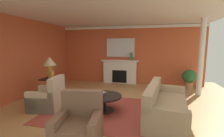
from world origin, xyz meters
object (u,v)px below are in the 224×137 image
sofa (165,107)px  coffee_table (104,99)px  side_table (51,87)px  fireplace (120,72)px  mantel_mirror (120,48)px  armchair_near_window (48,99)px  vase_mantel_right (131,57)px  potted_plant (189,78)px  armchair_facing_fireplace (79,128)px  table_lamp (50,63)px  vase_on_side_table (52,75)px

sofa → coffee_table: size_ratio=2.21×
sofa → side_table: size_ratio=3.16×
fireplace → coffee_table: bearing=-87.4°
mantel_mirror → armchair_near_window: bearing=-111.0°
sofa → vase_mantel_right: vase_mantel_right is taller
potted_plant → armchair_near_window: bearing=-144.2°
side_table → armchair_near_window: bearing=-60.5°
armchair_facing_fireplace → potted_plant: 5.42m
armchair_facing_fireplace → potted_plant: armchair_facing_fireplace is taller
table_lamp → potted_plant: bearing=25.0°
armchair_facing_fireplace → table_lamp: bearing=133.1°
fireplace → sofa: 3.94m
vase_mantel_right → sofa: bearing=-70.5°
potted_plant → coffee_table: bearing=-133.9°
armchair_near_window → armchair_facing_fireplace: (1.58, -1.33, 0.00)m
table_lamp → mantel_mirror: bearing=55.7°
mantel_mirror → armchair_near_window: mantel_mirror is taller
armchair_near_window → armchair_facing_fireplace: size_ratio=1.00×
side_table → table_lamp: (0.00, 0.00, 0.82)m
mantel_mirror → vase_mantel_right: (0.55, -0.17, -0.41)m
vase_mantel_right → potted_plant: (2.49, -0.37, -0.83)m
fireplace → vase_mantel_right: 0.96m
coffee_table → table_lamp: (-2.11, 0.67, 0.89)m
mantel_mirror → sofa: size_ratio=0.62×
fireplace → side_table: 3.38m
sofa → armchair_facing_fireplace: (-1.65, -1.47, 0.01)m
coffee_table → vase_mantel_right: bearing=83.3°
sofa → coffee_table: 1.63m
sofa → coffee_table: (-1.62, 0.09, 0.04)m
coffee_table → table_lamp: 2.39m
vase_on_side_table → sofa: bearing=-10.2°
sofa → side_table: 3.81m
armchair_near_window → potted_plant: 5.54m
mantel_mirror → vase_on_side_table: 3.61m
coffee_table → vase_on_side_table: bearing=164.3°
armchair_facing_fireplace → side_table: (-2.09, 2.23, 0.09)m
armchair_facing_fireplace → coffee_table: armchair_facing_fireplace is taller
table_lamp → armchair_near_window: bearing=-60.5°
armchair_near_window → potted_plant: (4.49, 3.24, 0.19)m
side_table → table_lamp: 0.82m
vase_on_side_table → fireplace: bearing=57.8°
side_table → vase_mantel_right: vase_mantel_right is taller
mantel_mirror → coffee_table: (0.15, -3.54, -1.40)m
mantel_mirror → side_table: 3.72m
side_table → vase_on_side_table: (0.15, -0.12, 0.45)m
coffee_table → side_table: 2.22m
fireplace → side_table: size_ratio=2.57×
fireplace → mantel_mirror: (0.00, 0.12, 1.19)m
vase_mantel_right → potted_plant: size_ratio=0.44×
table_lamp → vase_on_side_table: 0.42m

